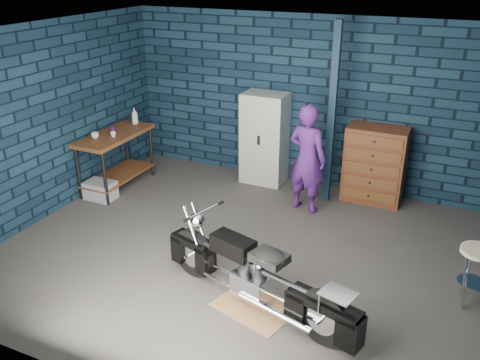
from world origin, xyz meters
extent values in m
plane|color=#43423F|center=(0.00, 0.00, 0.00)|extent=(6.00, 6.00, 0.00)
cube|color=black|center=(0.00, 2.50, 1.35)|extent=(6.00, 0.02, 2.70)
cube|color=black|center=(-3.00, 0.00, 1.35)|extent=(0.02, 5.00, 2.70)
cube|color=white|center=(0.00, 0.00, 2.70)|extent=(6.00, 5.00, 0.02)
cube|color=#122738|center=(0.55, 1.95, 1.35)|extent=(0.10, 0.10, 2.70)
cube|color=brown|center=(-2.68, 1.03, 0.46)|extent=(0.60, 1.40, 0.91)
cube|color=olive|center=(0.58, -0.93, 0.00)|extent=(0.97, 0.83, 0.01)
imported|color=#511F76|center=(0.34, 1.52, 0.81)|extent=(0.66, 0.51, 1.61)
cube|color=#92959A|center=(-2.66, 0.54, 0.14)|extent=(0.45, 0.32, 0.28)
cube|color=silver|center=(-0.61, 2.23, 0.75)|extent=(0.70, 0.50, 1.50)
cube|color=brown|center=(1.19, 2.23, 0.59)|extent=(0.88, 0.49, 1.17)
imported|color=beige|center=(-2.80, 0.73, 0.96)|extent=(0.15, 0.15, 0.09)
imported|color=beige|center=(-2.59, 0.90, 0.95)|extent=(0.10, 0.10, 0.08)
cylinder|color=#48165B|center=(-2.71, 1.05, 0.96)|extent=(0.08, 0.08, 0.10)
imported|color=#92959A|center=(-2.67, 1.60, 1.05)|extent=(0.14, 0.14, 0.27)
camera|label=1|loc=(2.28, -5.06, 3.48)|focal=38.00mm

